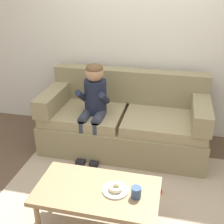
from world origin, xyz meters
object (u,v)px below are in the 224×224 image
coffee_table (97,194)px  toy_controller (151,190)px  person_child (94,101)px  donut (115,188)px  couch (125,122)px  mug (136,192)px

coffee_table → toy_controller: 0.77m
person_child → toy_controller: size_ratio=4.87×
person_child → donut: (0.51, -1.16, -0.21)m
couch → donut: (0.18, -1.36, 0.12)m
couch → toy_controller: couch is taller
person_child → toy_controller: person_child is taller
coffee_table → donut: 0.17m
toy_controller → coffee_table: bearing=-153.1°
coffee_table → couch: bearing=91.4°
coffee_table → person_child: (-0.36, 1.17, 0.29)m
donut → toy_controller: size_ratio=0.53×
mug → toy_controller: mug is taller
mug → coffee_table: bearing=177.0°
couch → donut: 1.38m
coffee_table → mug: bearing=-3.0°
couch → person_child: 0.51m
coffee_table → mug: mug is taller
coffee_table → toy_controller: bearing=54.6°
couch → mug: size_ratio=21.78×
toy_controller → couch: bearing=90.0°
couch → coffee_table: bearing=-88.6°
mug → donut: bearing=169.9°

